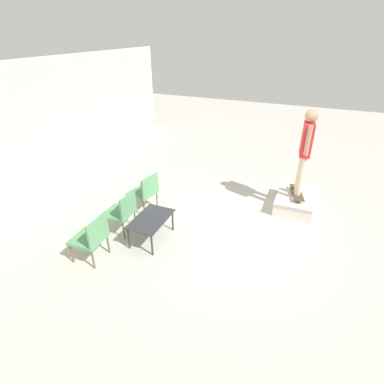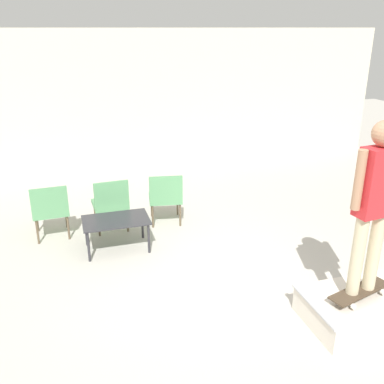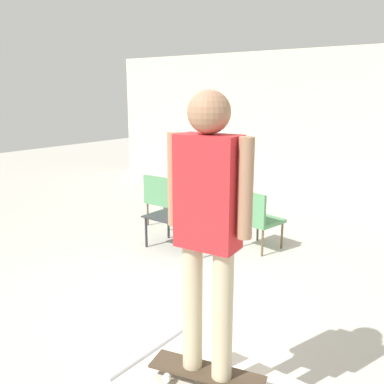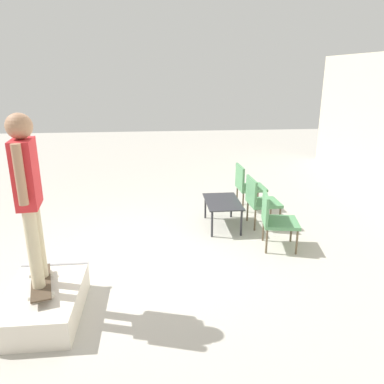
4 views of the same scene
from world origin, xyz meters
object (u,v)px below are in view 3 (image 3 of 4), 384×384
Objects in this scene: person_skater at (208,214)px; patio_chair_center at (206,206)px; skateboard_on_ramp at (207,372)px; patio_chair_right at (257,217)px; coffee_table at (179,221)px; patio_chair_left at (163,198)px.

person_skater is 3.92m from patio_chair_center.
person_skater is at bearing -15.40° from skateboard_on_ramp.
skateboard_on_ramp is 0.92× the size of patio_chair_center.
coffee_table is at bearing 45.75° from patio_chair_right.
patio_chair_left is at bearing 120.39° from skateboard_on_ramp.
person_skater is 1.95× the size of coffee_table.
person_skater is 3.47m from coffee_table.
coffee_table is at bearing 86.68° from patio_chair_center.
coffee_table is 1.08× the size of patio_chair_left.
patio_chair_left is at bearing 129.06° from person_skater.
skateboard_on_ramp is 1.09m from person_skater.
patio_chair_left is (-0.89, 0.64, 0.07)m from coffee_table.
skateboard_on_ramp is 0.92× the size of patio_chair_right.
coffee_table is 1.08× the size of patio_chair_center.
person_skater is at bearing 133.05° from patio_chair_left.
patio_chair_left reaches higher than skateboard_on_ramp.
patio_chair_right is at bearing 177.30° from patio_chair_left.
person_skater is at bearing -46.98° from coffee_table.
patio_chair_left is (-3.14, 3.05, 0.09)m from skateboard_on_ramp.
patio_chair_left is 1.76m from patio_chair_right.
patio_chair_right is (-1.37, 3.05, -1.00)m from person_skater.
coffee_table reaches higher than skateboard_on_ramp.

